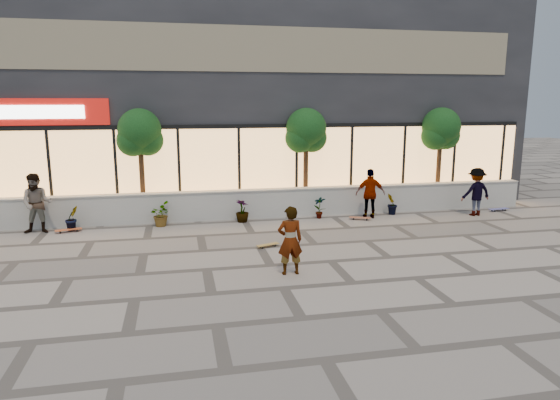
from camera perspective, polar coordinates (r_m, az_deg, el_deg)
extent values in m
plane|color=gray|center=(11.47, 0.45, -10.04)|extent=(80.00, 80.00, 0.00)
cube|color=beige|center=(17.97, -4.25, -0.54)|extent=(22.00, 0.35, 1.00)
cube|color=#B2AFA8|center=(17.87, -4.27, 1.09)|extent=(22.00, 0.42, 0.04)
cube|color=black|center=(23.05, -6.21, 11.41)|extent=(24.00, 9.00, 8.50)
cube|color=#FFB666|center=(18.72, -4.70, 3.66)|extent=(23.04, 0.05, 3.00)
cube|color=black|center=(18.55, -4.76, 8.40)|extent=(23.04, 0.08, 0.15)
cube|color=#A5110B|center=(18.98, -26.53, 8.99)|extent=(5.00, 0.10, 0.90)
cube|color=white|center=(18.91, -26.59, 8.99)|extent=(3.40, 0.06, 0.45)
cube|color=brown|center=(18.65, -4.92, 16.87)|extent=(21.60, 0.05, 1.60)
imported|color=black|center=(17.65, -22.68, -1.93)|extent=(0.57, 0.57, 0.81)
imported|color=black|center=(17.32, -13.56, -1.60)|extent=(0.68, 0.77, 0.81)
imported|color=black|center=(17.44, -4.33, -1.22)|extent=(0.64, 0.64, 0.81)
imported|color=black|center=(18.00, 4.54, -0.83)|extent=(0.46, 0.35, 0.81)
imported|color=black|center=(18.96, 12.69, -0.45)|extent=(0.55, 0.57, 0.81)
cylinder|color=#422817|center=(18.36, -15.50, 2.88)|extent=(0.18, 0.18, 3.24)
sphere|color=black|center=(18.21, -15.75, 7.71)|extent=(1.50, 1.50, 1.50)
sphere|color=black|center=(18.20, -16.49, 6.53)|extent=(1.10, 1.10, 1.10)
sphere|color=black|center=(18.27, -14.90, 6.63)|extent=(1.10, 1.10, 1.10)
cylinder|color=#422817|center=(18.93, 2.96, 3.52)|extent=(0.18, 0.18, 3.24)
sphere|color=black|center=(18.78, 3.01, 8.20)|extent=(1.50, 1.50, 1.50)
sphere|color=black|center=(18.69, 2.29, 7.09)|extent=(1.10, 1.10, 1.10)
sphere|color=black|center=(18.92, 3.70, 7.12)|extent=(1.10, 1.10, 1.10)
cylinder|color=#422817|center=(20.99, 17.68, 3.77)|extent=(0.18, 0.18, 3.24)
sphere|color=black|center=(20.86, 17.93, 7.98)|extent=(1.50, 1.50, 1.50)
sphere|color=black|center=(20.72, 17.33, 7.00)|extent=(1.10, 1.10, 1.10)
sphere|color=black|center=(21.05, 18.40, 7.00)|extent=(1.10, 1.10, 1.10)
imported|color=silver|center=(12.10, 1.15, -4.64)|extent=(0.63, 0.42, 1.70)
imported|color=tan|center=(17.61, -26.04, -0.37)|extent=(0.95, 0.75, 1.93)
imported|color=white|center=(18.19, 10.28, 0.72)|extent=(1.11, 0.63, 1.79)
imported|color=maroon|center=(19.68, 21.50, 0.87)|extent=(1.18, 0.73, 1.77)
cube|color=olive|center=(14.51, -1.40, -5.11)|extent=(0.71, 0.41, 0.02)
cylinder|color=black|center=(14.68, -0.81, -5.12)|extent=(0.06, 0.04, 0.05)
cylinder|color=black|center=(14.58, -0.55, -5.24)|extent=(0.06, 0.04, 0.05)
cylinder|color=black|center=(14.47, -2.26, -5.37)|extent=(0.06, 0.04, 0.05)
cylinder|color=black|center=(14.37, -2.01, -5.49)|extent=(0.06, 0.04, 0.05)
cube|color=#C34F24|center=(17.50, -23.03, -3.13)|extent=(0.84, 0.41, 0.02)
cylinder|color=black|center=(17.59, -22.22, -3.19)|extent=(0.06, 0.05, 0.06)
cylinder|color=black|center=(17.45, -22.18, -3.30)|extent=(0.06, 0.05, 0.06)
cylinder|color=black|center=(17.57, -23.84, -3.34)|extent=(0.06, 0.05, 0.06)
cylinder|color=black|center=(17.43, -23.81, -3.45)|extent=(0.06, 0.05, 0.06)
cube|color=#964C31|center=(17.99, 9.14, -2.00)|extent=(0.77, 0.49, 0.02)
cylinder|color=black|center=(18.06, 9.89, -2.16)|extent=(0.06, 0.05, 0.05)
cylinder|color=black|center=(17.93, 9.87, -2.25)|extent=(0.06, 0.05, 0.05)
cylinder|color=black|center=(18.08, 8.41, -2.09)|extent=(0.06, 0.05, 0.05)
cylinder|color=black|center=(17.95, 8.37, -2.19)|extent=(0.06, 0.05, 0.05)
cube|color=#515194|center=(20.95, 23.73, -0.92)|extent=(0.85, 0.30, 0.02)
cylinder|color=black|center=(21.18, 24.09, -0.99)|extent=(0.06, 0.04, 0.06)
cylinder|color=black|center=(21.08, 24.36, -1.07)|extent=(0.06, 0.04, 0.06)
cylinder|color=black|center=(20.85, 23.05, -1.09)|extent=(0.06, 0.04, 0.06)
cylinder|color=black|center=(20.74, 23.32, -1.17)|extent=(0.06, 0.04, 0.06)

